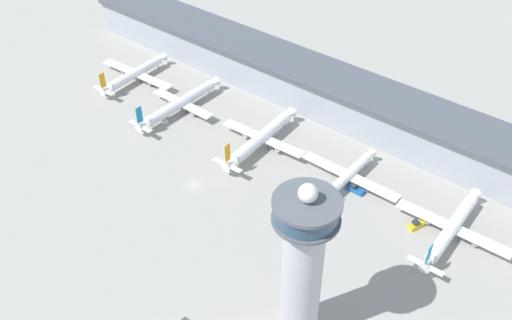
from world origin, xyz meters
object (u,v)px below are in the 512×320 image
object	(u,v)px
airplane_gate_delta	(348,176)
airplane_gate_echo	(452,228)
airplane_gate_alpha	(135,73)
airplane_gate_charlie	(261,138)
service_truck_baggage	(162,117)
service_truck_catering	(416,225)
control_tower	(303,263)
service_truck_fuel	(355,189)
airplane_gate_bravo	(181,103)

from	to	relation	value
airplane_gate_delta	airplane_gate_echo	xyz separation A→B (m)	(39.46, -1.23, 0.18)
airplane_gate_alpha	airplane_gate_charlie	distance (m)	74.45
airplane_gate_charlie	service_truck_baggage	world-z (taller)	airplane_gate_charlie
airplane_gate_charlie	service_truck_catering	xyz separation A→B (m)	(66.30, -1.50, -3.37)
airplane_gate_alpha	airplane_gate_echo	size ratio (longest dim) A/B	0.98
control_tower	service_truck_fuel	bearing A→B (deg)	106.54
service_truck_catering	airplane_gate_alpha	bearing A→B (deg)	178.47
control_tower	airplane_gate_alpha	bearing A→B (deg)	155.92
airplane_gate_charlie	service_truck_catering	distance (m)	66.40
airplane_gate_alpha	airplane_gate_charlie	world-z (taller)	airplane_gate_charlie
airplane_gate_charlie	airplane_gate_echo	size ratio (longest dim) A/B	1.05
service_truck_catering	service_truck_fuel	size ratio (longest dim) A/B	0.91
airplane_gate_charlie	airplane_gate_echo	distance (m)	76.72
airplane_gate_charlie	airplane_gate_delta	bearing A→B (deg)	3.93
airplane_gate_echo	airplane_gate_charlie	bearing A→B (deg)	-179.01
airplane_gate_alpha	service_truck_catering	xyz separation A→B (m)	(140.72, -3.76, -2.90)
control_tower	airplane_gate_delta	distance (m)	67.66
airplane_gate_bravo	service_truck_catering	bearing A→B (deg)	0.35
airplane_gate_delta	service_truck_baggage	bearing A→B (deg)	-170.50
airplane_gate_charlie	service_truck_baggage	size ratio (longest dim) A/B	5.39
airplane_gate_delta	service_truck_baggage	size ratio (longest dim) A/B	4.83
airplane_gate_echo	service_truck_baggage	distance (m)	121.06
airplane_gate_delta	airplane_gate_echo	size ratio (longest dim) A/B	0.94
airplane_gate_echo	service_truck_fuel	world-z (taller)	airplane_gate_echo
service_truck_fuel	service_truck_baggage	xyz separation A→B (m)	(-85.12, -11.90, -0.15)
service_truck_catering	airplane_gate_bravo	bearing A→B (deg)	-179.65
airplane_gate_charlie	service_truck_catering	bearing A→B (deg)	-1.29
airplane_gate_bravo	service_truck_fuel	xyz separation A→B (m)	(82.77, 3.07, -3.15)
airplane_gate_alpha	control_tower	bearing A→B (deg)	-24.08
control_tower	airplane_gate_echo	world-z (taller)	control_tower
service_truck_baggage	airplane_gate_bravo	bearing A→B (deg)	75.09
airplane_gate_alpha	airplane_gate_delta	xyz separation A→B (m)	(111.66, 0.30, -0.10)
airplane_gate_bravo	service_truck_fuel	distance (m)	82.88
airplane_gate_bravo	airplane_gate_echo	bearing A→B (deg)	1.69
airplane_gate_delta	airplane_gate_charlie	bearing A→B (deg)	-176.07
control_tower	service_truck_fuel	distance (m)	66.07
airplane_gate_bravo	service_truck_fuel	bearing A→B (deg)	2.13
control_tower	service_truck_baggage	bearing A→B (deg)	155.68
airplane_gate_bravo	service_truck_catering	distance (m)	107.68
service_truck_fuel	control_tower	bearing A→B (deg)	-73.46
control_tower	airplane_gate_bravo	xyz separation A→B (m)	(-100.04, 55.09, -23.00)
airplane_gate_delta	airplane_gate_echo	distance (m)	39.48
airplane_gate_alpha	service_truck_fuel	bearing A→B (deg)	-0.66
airplane_gate_bravo	airplane_gate_echo	world-z (taller)	airplane_gate_bravo
service_truck_catering	airplane_gate_echo	bearing A→B (deg)	15.21
airplane_gate_alpha	airplane_gate_echo	xyz separation A→B (m)	(151.12, -0.93, 0.08)
airplane_gate_delta	service_truck_catering	distance (m)	29.48
airplane_gate_delta	service_truck_baggage	xyz separation A→B (m)	(-80.92, -13.54, -3.03)
service_truck_catering	service_truck_fuel	world-z (taller)	service_truck_catering
airplane_gate_alpha	service_truck_catering	bearing A→B (deg)	-1.53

